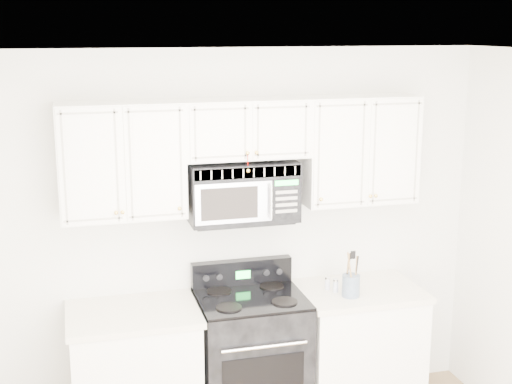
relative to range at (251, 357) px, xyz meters
name	(u,v)px	position (x,y,z in m)	size (l,w,h in m)	color
room	(326,333)	(0.00, -1.44, 0.82)	(3.51, 3.51, 2.61)	#907451
base_cabinet_left	(136,380)	(-0.80, -0.01, -0.06)	(0.86, 0.65, 0.92)	white
base_cabinet_right	(357,352)	(0.80, -0.01, -0.06)	(0.86, 0.65, 0.92)	white
range	(251,357)	(0.00, 0.00, 0.00)	(0.73, 0.66, 1.11)	black
upper_cabinets	(245,149)	(0.00, 0.14, 1.45)	(2.44, 0.37, 0.75)	white
microwave	(242,191)	(-0.03, 0.12, 1.17)	(0.73, 0.42, 0.40)	black
utensil_crock	(351,285)	(0.68, -0.13, 0.52)	(0.12, 0.12, 0.33)	slate
shaker_salt	(327,283)	(0.57, 0.03, 0.48)	(0.04, 0.04, 0.09)	#B2B5CA
shaker_pepper	(336,286)	(0.60, -0.03, 0.48)	(0.04, 0.04, 0.10)	#B2B5CA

